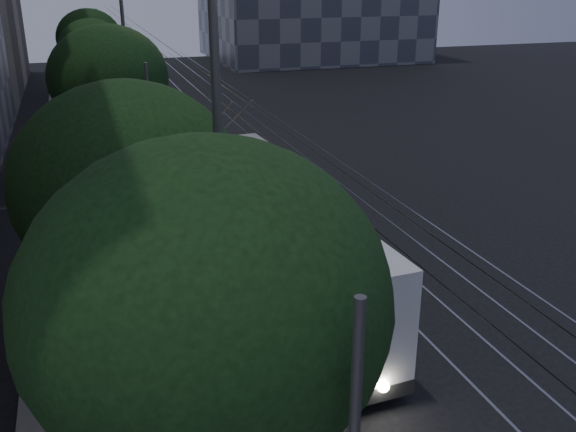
# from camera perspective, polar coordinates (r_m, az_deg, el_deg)

# --- Properties ---
(ground) EXTENTS (120.00, 120.00, 0.00)m
(ground) POSITION_cam_1_polar(r_m,az_deg,el_deg) (19.82, 7.83, -7.21)
(ground) COLOR black
(ground) RESTS_ON ground
(sidewalk) EXTENTS (5.00, 90.00, 0.15)m
(sidewalk) POSITION_cam_1_polar(r_m,az_deg,el_deg) (36.77, -17.03, 5.51)
(sidewalk) COLOR slate
(sidewalk) RESTS_ON ground
(tram_rails) EXTENTS (4.52, 90.00, 0.02)m
(tram_rails) POSITION_cam_1_polar(r_m,az_deg,el_deg) (38.24, -1.84, 6.89)
(tram_rails) COLOR #92929A
(tram_rails) RESTS_ON ground
(overhead_wires) EXTENTS (2.23, 90.00, 6.00)m
(overhead_wires) POSITION_cam_1_polar(r_m,az_deg,el_deg) (36.19, -13.55, 11.13)
(overhead_wires) COLOR black
(overhead_wires) RESTS_ON ground
(trolleybus) EXTENTS (3.53, 13.29, 5.63)m
(trolleybus) POSITION_cam_1_polar(r_m,az_deg,el_deg) (19.26, -2.53, -1.88)
(trolleybus) COLOR silver
(trolleybus) RESTS_ON ground
(pickup_silver) EXTENTS (2.96, 6.24, 1.72)m
(pickup_silver) POSITION_cam_1_polar(r_m,az_deg,el_deg) (26.91, -8.47, 2.47)
(pickup_silver) COLOR #95969C
(pickup_silver) RESTS_ON ground
(car_white_a) EXTENTS (3.20, 4.87, 1.54)m
(car_white_a) POSITION_cam_1_polar(r_m,az_deg,el_deg) (31.66, -10.40, 4.99)
(car_white_a) COLOR #B2B1B6
(car_white_a) RESTS_ON ground
(car_white_b) EXTENTS (2.37, 4.65, 1.29)m
(car_white_b) POSITION_cam_1_polar(r_m,az_deg,el_deg) (36.83, -9.61, 7.09)
(car_white_b) COLOR silver
(car_white_b) RESTS_ON ground
(car_white_c) EXTENTS (2.74, 4.10, 1.28)m
(car_white_c) POSITION_cam_1_polar(r_m,az_deg,el_deg) (41.82, -10.77, 8.65)
(car_white_c) COLOR silver
(car_white_c) RESTS_ON ground
(car_white_d) EXTENTS (2.15, 3.81, 1.22)m
(car_white_d) POSITION_cam_1_polar(r_m,az_deg,el_deg) (47.82, -12.89, 9.98)
(car_white_d) COLOR #AFAEB3
(car_white_d) RESTS_ON ground
(tree_0) EXTENTS (5.53, 5.53, 7.20)m
(tree_0) POSITION_cam_1_polar(r_m,az_deg,el_deg) (9.62, -7.32, -7.72)
(tree_0) COLOR black
(tree_0) RESTS_ON ground
(tree_1) EXTENTS (5.70, 5.70, 6.91)m
(tree_1) POSITION_cam_1_polar(r_m,az_deg,el_deg) (16.39, -14.04, 2.74)
(tree_1) COLOR black
(tree_1) RESTS_ON ground
(tree_2) EXTENTS (5.17, 5.17, 7.20)m
(tree_2) POSITION_cam_1_polar(r_m,az_deg,el_deg) (29.82, -15.58, 11.67)
(tree_2) COLOR black
(tree_2) RESTS_ON ground
(tree_3) EXTENTS (5.53, 5.53, 6.99)m
(tree_3) POSITION_cam_1_polar(r_m,az_deg,el_deg) (32.57, -15.83, 11.71)
(tree_3) COLOR black
(tree_3) RESTS_ON ground
(tree_4) EXTENTS (4.38, 4.38, 6.50)m
(tree_4) POSITION_cam_1_polar(r_m,az_deg,el_deg) (44.61, -16.99, 13.92)
(tree_4) COLOR black
(tree_4) RESTS_ON ground
(tree_5) EXTENTS (5.01, 5.01, 6.63)m
(tree_5) POSITION_cam_1_polar(r_m,az_deg,el_deg) (54.17, -17.24, 14.84)
(tree_5) COLOR black
(tree_5) RESTS_ON ground
(streetlamp_near) EXTENTS (2.41, 0.44, 9.94)m
(streetlamp_near) POSITION_cam_1_polar(r_m,az_deg,el_deg) (13.93, -4.58, 7.20)
(streetlamp_near) COLOR #4E4E50
(streetlamp_near) RESTS_ON ground
(streetlamp_far) EXTENTS (2.72, 0.44, 11.44)m
(streetlamp_far) POSITION_cam_1_polar(r_m,az_deg,el_deg) (36.39, -13.77, 16.47)
(streetlamp_far) COLOR #4E4E50
(streetlamp_far) RESTS_ON ground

